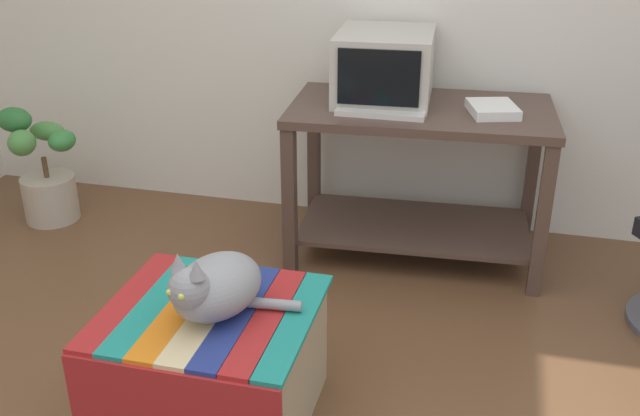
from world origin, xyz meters
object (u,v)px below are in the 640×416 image
object	(u,v)px
desk	(418,156)
ottoman_with_blanket	(213,364)
book	(493,109)
potted_plant	(45,176)
cat	(214,287)
keyboard	(381,112)
tv_monitor	(385,67)

from	to	relation	value
desk	ottoman_with_blanket	world-z (taller)	desk
book	potted_plant	xyz separation A→B (m)	(-2.33, -0.07, -0.53)
potted_plant	cat	bearing A→B (deg)	-40.49
keyboard	ottoman_with_blanket	bearing A→B (deg)	-106.30
desk	ottoman_with_blanket	size ratio (longest dim) A/B	1.81
keyboard	potted_plant	bearing A→B (deg)	178.12
desk	keyboard	distance (m)	0.35
ottoman_with_blanket	potted_plant	world-z (taller)	potted_plant
desk	cat	bearing A→B (deg)	-112.53
ottoman_with_blanket	cat	distance (m)	0.33
potted_plant	keyboard	bearing A→B (deg)	-1.82
keyboard	cat	size ratio (longest dim) A/B	0.91
tv_monitor	book	xyz separation A→B (m)	(0.52, -0.12, -0.13)
tv_monitor	ottoman_with_blanket	size ratio (longest dim) A/B	0.79
keyboard	cat	bearing A→B (deg)	-104.57
ottoman_with_blanket	potted_plant	bearing A→B (deg)	139.27
desk	cat	distance (m)	1.48
tv_monitor	ottoman_with_blanket	xyz separation A→B (m)	(-0.32, -1.47, -0.70)
desk	tv_monitor	bearing A→B (deg)	152.03
potted_plant	tv_monitor	bearing A→B (deg)	6.05
desk	tv_monitor	xyz separation A→B (m)	(-0.19, 0.09, 0.40)
desk	keyboard	size ratio (longest dim) A/B	3.14
tv_monitor	keyboard	world-z (taller)	tv_monitor
tv_monitor	potted_plant	xyz separation A→B (m)	(-1.81, -0.19, -0.66)
keyboard	ottoman_with_blanket	world-z (taller)	keyboard
desk	book	distance (m)	0.42
book	cat	distance (m)	1.61
cat	potted_plant	distance (m)	2.02
desk	cat	size ratio (longest dim) A/B	2.87
tv_monitor	keyboard	bearing A→B (deg)	-86.29
ottoman_with_blanket	cat	world-z (taller)	cat
tv_monitor	keyboard	xyz separation A→B (m)	(0.03, -0.25, -0.14)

